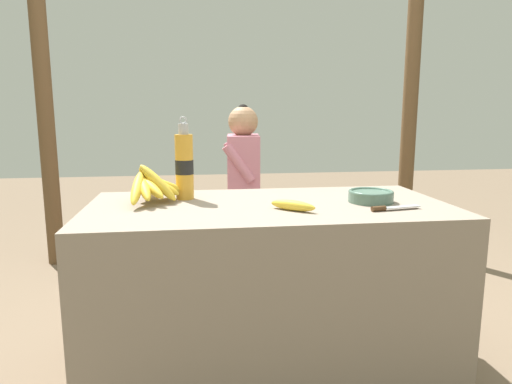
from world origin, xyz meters
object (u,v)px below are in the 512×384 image
object	(u,v)px
serving_bowl	(371,196)
banana_bunch_green	(322,196)
support_post_near	(42,70)
water_bottle	(184,165)
knife	(389,208)
seated_vendor	(236,178)
support_post_far	(412,74)
wooden_bench	(244,217)
banana_bunch_ripe	(151,184)
loose_banana_front	(293,205)

from	to	relation	value
serving_bowl	banana_bunch_green	xyz separation A→B (m)	(0.15, 1.20, -0.23)
serving_bowl	support_post_near	xyz separation A→B (m)	(-1.70, 1.59, 0.60)
water_bottle	knife	size ratio (longest dim) A/B	1.69
seated_vendor	support_post_far	bearing A→B (deg)	-157.97
seated_vendor	support_post_far	size ratio (longest dim) A/B	0.42
water_bottle	wooden_bench	xyz separation A→B (m)	(0.36, 1.03, -0.47)
seated_vendor	support_post_near	bearing A→B (deg)	-12.89
support_post_near	support_post_far	distance (m)	2.63
support_post_far	wooden_bench	bearing A→B (deg)	-163.66
banana_bunch_ripe	seated_vendor	size ratio (longest dim) A/B	0.34
wooden_bench	support_post_far	size ratio (longest dim) A/B	0.67
knife	wooden_bench	xyz separation A→B (m)	(-0.39, 1.36, -0.34)
wooden_bench	support_post_far	bearing A→B (deg)	16.34
banana_bunch_green	seated_vendor	bearing A→B (deg)	-177.62
serving_bowl	support_post_near	world-z (taller)	support_post_near
knife	banana_bunch_green	bearing A→B (deg)	73.23
water_bottle	seated_vendor	world-z (taller)	seated_vendor
banana_bunch_ripe	seated_vendor	xyz separation A→B (m)	(0.44, 1.05, -0.14)
knife	support_post_far	size ratio (longest dim) A/B	0.08
wooden_bench	support_post_near	size ratio (longest dim) A/B	0.67
banana_bunch_ripe	banana_bunch_green	xyz separation A→B (m)	(1.03, 1.07, -0.28)
serving_bowl	banana_bunch_green	world-z (taller)	serving_bowl
knife	seated_vendor	size ratio (longest dim) A/B	0.18
serving_bowl	wooden_bench	bearing A→B (deg)	107.75
support_post_far	knife	bearing A→B (deg)	-117.79
knife	support_post_far	xyz separation A→B (m)	(0.92, 1.75, 0.62)
seated_vendor	banana_bunch_green	xyz separation A→B (m)	(0.59, 0.02, -0.14)
wooden_bench	support_post_near	xyz separation A→B (m)	(-1.31, 0.39, 0.96)
banana_bunch_ripe	seated_vendor	distance (m)	1.15
knife	support_post_far	distance (m)	2.07
loose_banana_front	banana_bunch_green	world-z (taller)	loose_banana_front
serving_bowl	seated_vendor	world-z (taller)	seated_vendor
loose_banana_front	wooden_bench	distance (m)	1.36
wooden_bench	support_post_near	bearing A→B (deg)	163.66
banana_bunch_ripe	serving_bowl	world-z (taller)	banana_bunch_ripe
water_bottle	knife	bearing A→B (deg)	-23.84
banana_bunch_ripe	support_post_near	world-z (taller)	support_post_near
banana_bunch_ripe	serving_bowl	distance (m)	0.89
banana_bunch_ripe	wooden_bench	xyz separation A→B (m)	(0.49, 1.08, -0.41)
serving_bowl	water_bottle	distance (m)	0.77
water_bottle	banana_bunch_green	distance (m)	1.41
serving_bowl	loose_banana_front	size ratio (longest dim) A/B	1.10
banana_bunch_ripe	loose_banana_front	size ratio (longest dim) A/B	2.33
support_post_far	seated_vendor	bearing A→B (deg)	-163.17
support_post_near	serving_bowl	bearing A→B (deg)	-43.09
banana_bunch_ripe	wooden_bench	size ratio (longest dim) A/B	0.21
loose_banana_front	banana_bunch_green	bearing A→B (deg)	69.32
knife	serving_bowl	bearing A→B (deg)	81.26
loose_banana_front	seated_vendor	world-z (taller)	seated_vendor
support_post_near	support_post_far	bearing A→B (deg)	0.00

